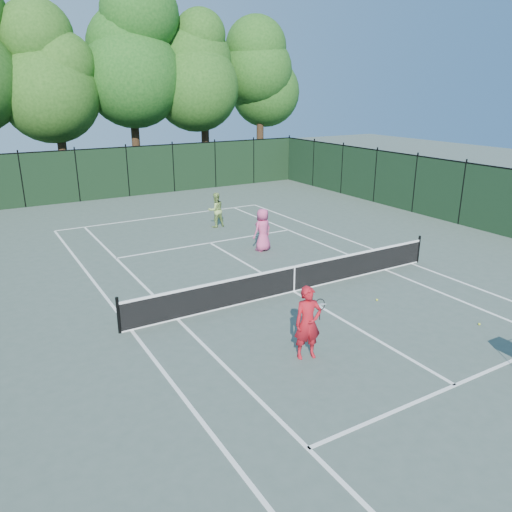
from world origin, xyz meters
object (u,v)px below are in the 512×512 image
coach (308,323)px  player_pink (263,230)px  player_green (216,210)px  loose_ball_midcourt (377,300)px  loose_ball_near_cart (479,324)px

coach → player_pink: bearing=81.6°
player_green → loose_ball_midcourt: player_green is taller
loose_ball_near_cart → loose_ball_midcourt: (-1.29, 2.75, 0.00)m
coach → loose_ball_midcourt: bearing=38.6°
loose_ball_near_cart → player_pink: bearing=100.6°
loose_ball_near_cart → loose_ball_midcourt: same height
player_green → loose_ball_near_cart: size_ratio=24.63×
loose_ball_near_cart → loose_ball_midcourt: size_ratio=1.00×
coach → player_green: (3.57, 12.32, -0.10)m
loose_ball_midcourt → player_green: bearing=92.2°
coach → loose_ball_midcourt: 4.40m
player_pink → player_green: size_ratio=1.06×
loose_ball_near_cart → loose_ball_midcourt: 3.04m
coach → loose_ball_near_cart: 5.44m
player_green → loose_ball_near_cart: (1.69, -13.39, -0.80)m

